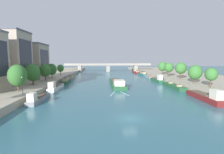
{
  "coord_description": "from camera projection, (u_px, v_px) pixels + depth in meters",
  "views": [
    {
      "loc": [
        -4.82,
        -26.74,
        10.33
      ],
      "look_at": [
        0.0,
        50.99,
        1.51
      ],
      "focal_mm": 25.71,
      "sensor_mm": 36.0,
      "label": 1
    }
  ],
  "objects": [
    {
      "name": "ground_plane",
      "position": [
        130.0,
        118.0,
        27.98
      ],
      "size": [
        400.0,
        400.0,
        0.0
      ],
      "primitive_type": "plane",
      "color": "#336675"
    },
    {
      "name": "quay_left",
      "position": [
        30.0,
        78.0,
        79.93
      ],
      "size": [
        36.0,
        170.0,
        1.66
      ],
      "primitive_type": "cube",
      "color": "#A89E89",
      "rests_on": "ground"
    },
    {
      "name": "quay_right",
      "position": [
        188.0,
        77.0,
        84.93
      ],
      "size": [
        36.0,
        170.0,
        1.66
      ],
      "primitive_type": "cube",
      "color": "#A89E89",
      "rests_on": "ground"
    },
    {
      "name": "barge_midriver",
      "position": [
        117.0,
        83.0,
        62.91
      ],
      "size": [
        4.92,
        24.91,
        2.98
      ],
      "color": "#235633",
      "rests_on": "ground"
    },
    {
      "name": "wake_behind_barge",
      "position": [
        119.0,
        94.0,
        47.73
      ],
      "size": [
        5.6,
        5.9,
        0.03
      ],
      "color": "#A5D1DB",
      "rests_on": "ground"
    },
    {
      "name": "moored_boat_left_gap_after",
      "position": [
        38.0,
        98.0,
        38.76
      ],
      "size": [
        2.29,
        10.78,
        2.8
      ],
      "color": "gray",
      "rests_on": "ground"
    },
    {
      "name": "moored_boat_left_near",
      "position": [
        55.0,
        87.0,
        53.7
      ],
      "size": [
        2.46,
        13.02,
        3.19
      ],
      "color": "silver",
      "rests_on": "ground"
    },
    {
      "name": "moored_boat_left_upstream",
      "position": [
        66.0,
        80.0,
        68.32
      ],
      "size": [
        2.29,
        11.52,
        2.83
      ],
      "color": "#235633",
      "rests_on": "ground"
    },
    {
      "name": "moored_boat_left_second",
      "position": [
        71.0,
        77.0,
        80.66
      ],
      "size": [
        2.37,
        11.75,
        2.41
      ],
      "color": "gray",
      "rests_on": "ground"
    },
    {
      "name": "moored_boat_right_far",
      "position": [
        205.0,
        96.0,
        39.75
      ],
      "size": [
        2.69,
        13.69,
        3.48
      ],
      "color": "maroon",
      "rests_on": "ground"
    },
    {
      "name": "moored_boat_right_midway",
      "position": [
        174.0,
        86.0,
        57.07
      ],
      "size": [
        2.83,
        14.79,
        2.35
      ],
      "color": "#235633",
      "rests_on": "ground"
    },
    {
      "name": "moored_boat_right_downstream",
      "position": [
        157.0,
        79.0,
        72.87
      ],
      "size": [
        2.62,
        11.77,
        3.47
      ],
      "color": "#235633",
      "rests_on": "ground"
    },
    {
      "name": "moored_boat_right_gap_after",
      "position": [
        148.0,
        77.0,
        87.02
      ],
      "size": [
        1.84,
        10.37,
        2.31
      ],
      "color": "gray",
      "rests_on": "ground"
    },
    {
      "name": "moored_boat_right_second",
      "position": [
        143.0,
        74.0,
        101.48
      ],
      "size": [
        2.46,
        13.38,
        2.52
      ],
      "color": "#23666B",
      "rests_on": "ground"
    },
    {
      "name": "moored_boat_right_near",
      "position": [
        136.0,
        72.0,
        118.0
      ],
      "size": [
        3.73,
        16.79,
        2.19
      ],
      "color": "maroon",
      "rests_on": "ground"
    },
    {
      "name": "tree_left_by_lamp",
      "position": [
        18.0,
        75.0,
        42.75
      ],
      "size": [
        4.76,
        4.76,
        7.2
      ],
      "color": "brown",
      "rests_on": "quay_left"
    },
    {
      "name": "tree_left_distant",
      "position": [
        33.0,
        72.0,
        53.51
      ],
      "size": [
        4.7,
        4.7,
        7.15
      ],
      "color": "brown",
      "rests_on": "quay_left"
    },
    {
      "name": "tree_left_past_mid",
      "position": [
        45.0,
        70.0,
        63.77
      ],
      "size": [
        4.64,
        4.64,
        6.66
      ],
      "color": "brown",
      "rests_on": "quay_left"
    },
    {
      "name": "tree_left_far",
      "position": [
        52.0,
        69.0,
        73.3
      ],
      "size": [
        4.41,
        4.41,
        6.53
      ],
      "color": "brown",
      "rests_on": "quay_left"
    },
    {
      "name": "tree_left_nearest",
      "position": [
        60.0,
        68.0,
        85.74
      ],
      "size": [
        3.52,
        3.52,
        5.68
      ],
      "color": "brown",
      "rests_on": "quay_left"
    },
    {
      "name": "tree_right_by_lamp",
      "position": [
        211.0,
        74.0,
        48.2
      ],
      "size": [
        3.6,
        3.6,
        6.04
      ],
      "color": "brown",
      "rests_on": "quay_right"
    },
    {
      "name": "tree_right_midway",
      "position": [
        195.0,
        72.0,
        56.79
      ],
      "size": [
        4.74,
        4.74,
        6.5
      ],
      "color": "brown",
      "rests_on": "quay_right"
    },
    {
      "name": "tree_right_past_mid",
      "position": [
        181.0,
        68.0,
        67.86
      ],
      "size": [
        4.63,
        4.63,
        7.21
      ],
      "color": "brown",
      "rests_on": "quay_right"
    },
    {
      "name": "tree_right_end_of_row",
      "position": [
        169.0,
        67.0,
        78.2
      ],
      "size": [
        4.36,
        4.36,
        6.87
      ],
      "color": "brown",
      "rests_on": "quay_right"
    },
    {
      "name": "tree_right_nearest",
      "position": [
        162.0,
        66.0,
        88.32
      ],
      "size": [
        4.53,
        4.53,
        7.1
      ],
      "color": "brown",
      "rests_on": "quay_right"
    },
    {
      "name": "lamppost_left_bank",
      "position": [
        22.0,
        84.0,
        39.88
      ],
      "size": [
        0.28,
        0.28,
        4.25
      ],
      "color": "black",
      "rests_on": "quay_left"
    },
    {
      "name": "building_left_far_end",
      "position": [
        10.0,
        57.0,
        55.88
      ],
      "size": [
        11.27,
        11.46,
        18.43
      ],
      "color": "#A89989",
      "rests_on": "quay_left"
    },
    {
      "name": "building_left_corner",
      "position": [
        30.0,
        61.0,
        71.1
      ],
      "size": [
        13.53,
        12.93,
        15.39
      ],
      "color": "#A89989",
      "rests_on": "quay_left"
    },
    {
      "name": "bridge_far",
      "position": [
        108.0,
        66.0,
        129.93
      ],
      "size": [
        69.28,
        4.4,
        6.63
      ],
      "color": "gray",
      "rests_on": "ground"
    }
  ]
}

